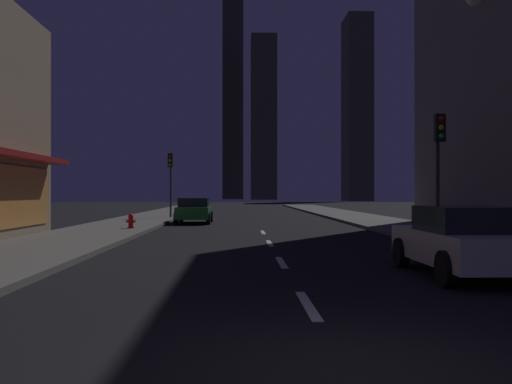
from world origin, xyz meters
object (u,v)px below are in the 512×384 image
car_parked_near (464,240)px  street_lamp_right (509,53)px  traffic_light_near_right (439,148)px  traffic_light_far_left (170,171)px  fire_hydrant_far_left (131,221)px  car_parked_far (194,210)px

car_parked_near → street_lamp_right: 4.96m
traffic_light_near_right → street_lamp_right: bearing=-91.4°
traffic_light_near_right → traffic_light_far_left: size_ratio=1.00×
fire_hydrant_far_left → traffic_light_far_left: 11.43m
fire_hydrant_far_left → street_lamp_right: 17.07m
car_parked_near → traffic_light_far_left: traffic_light_far_left is taller
traffic_light_far_left → car_parked_near: bearing=-69.8°
car_parked_near → fire_hydrant_far_left: bearing=124.9°
fire_hydrant_far_left → traffic_light_far_left: size_ratio=0.16×
car_parked_far → traffic_light_near_right: 16.63m
fire_hydrant_far_left → traffic_light_far_left: traffic_light_far_left is taller
car_parked_near → fire_hydrant_far_left: car_parked_near is taller
car_parked_near → car_parked_far: size_ratio=1.00×
car_parked_near → fire_hydrant_far_left: size_ratio=6.48×
fire_hydrant_far_left → traffic_light_near_right: bearing=-31.7°
car_parked_near → car_parked_far: same height
fire_hydrant_far_left → traffic_light_far_left: bearing=87.9°
car_parked_far → fire_hydrant_far_left: size_ratio=6.48×
car_parked_near → street_lamp_right: street_lamp_right is taller
car_parked_near → traffic_light_near_right: 7.25m
traffic_light_far_left → street_lamp_right: bearing=-64.7°
street_lamp_right → traffic_light_near_right: bearing=88.6°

